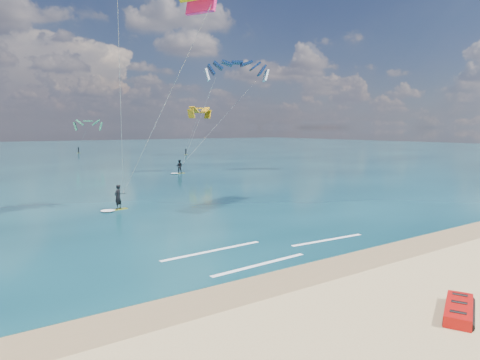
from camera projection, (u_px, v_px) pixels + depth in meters
name	position (u px, v px, depth m)	size (l,w,h in m)	color
ground	(75.00, 183.00, 48.22)	(320.00, 320.00, 0.00)	tan
wet_sand_strip	(295.00, 277.00, 17.94)	(320.00, 2.40, 0.01)	olive
sea	(7.00, 154.00, 100.59)	(320.00, 200.00, 0.04)	#092834
packed_kite_left	(458.00, 315.00, 14.28)	(2.74, 1.19, 0.43)	red
kitesurfer_main	(141.00, 82.00, 28.64)	(8.19, 10.02, 17.80)	#B8CC18
kitesurfer_far	(209.00, 111.00, 56.70)	(13.16, 8.40, 16.34)	gold
shoreline_foam	(266.00, 251.00, 21.49)	(11.72, 3.59, 0.01)	white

